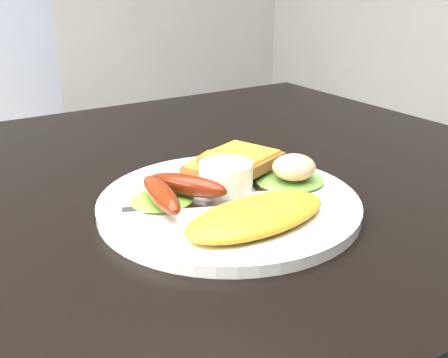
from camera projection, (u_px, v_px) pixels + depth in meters
name	position (u px, v px, depth m)	size (l,w,h in m)	color
dining_table	(108.00, 207.00, 0.64)	(1.20, 0.80, 0.04)	black
dining_chair	(17.00, 162.00, 1.60)	(0.43, 0.43, 0.05)	#A47D56
person	(162.00, 117.00, 1.36)	(0.46, 0.31, 1.29)	navy
plate	(229.00, 203.00, 0.58)	(0.29, 0.29, 0.01)	white
lettuce_left	(163.00, 199.00, 0.57)	(0.07, 0.07, 0.01)	#5C902D
lettuce_right	(290.00, 181.00, 0.62)	(0.08, 0.07, 0.01)	#679D3C
omelette	(257.00, 215.00, 0.52)	(0.16, 0.08, 0.02)	gold
sausage_a	(161.00, 194.00, 0.54)	(0.02, 0.10, 0.02)	#68320E
sausage_b	(187.00, 185.00, 0.56)	(0.02, 0.10, 0.02)	maroon
ramekin	(226.00, 178.00, 0.59)	(0.06, 0.06, 0.04)	white
toast_a	(220.00, 168.00, 0.65)	(0.07, 0.07, 0.01)	brown
toast_b	(241.00, 160.00, 0.64)	(0.08, 0.08, 0.01)	olive
potato_salad	(294.00, 167.00, 0.61)	(0.05, 0.05, 0.03)	beige
fork	(196.00, 207.00, 0.56)	(0.16, 0.01, 0.00)	#ADAFB7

